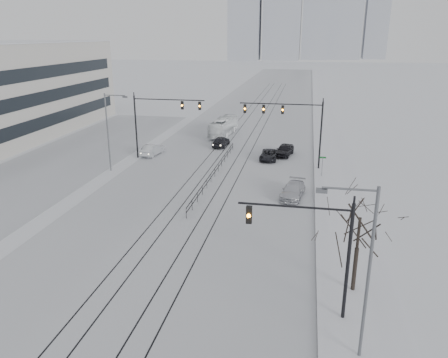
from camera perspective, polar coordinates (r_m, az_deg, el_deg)
road at (r=77.79m, az=3.40°, el=7.08°), size 22.00×260.00×0.02m
sidewalk_east at (r=77.26m, az=13.44°, el=6.58°), size 5.00×260.00×0.16m
curb at (r=77.18m, az=11.61°, el=6.68°), size 0.10×260.00×0.12m
parking_strip at (r=60.69m, az=-19.01°, el=2.85°), size 14.00×60.00×0.03m
tram_rails at (r=58.52m, az=0.82°, el=3.32°), size 5.30×180.00×0.01m
skyline at (r=289.74m, az=10.54°, el=21.16°), size 96.00×48.00×72.00m
traffic_mast_near at (r=24.17m, az=12.26°, el=-8.27°), size 6.10×0.37×7.00m
traffic_mast_ne at (r=51.56m, az=8.90°, el=7.58°), size 9.60×0.37×8.00m
traffic_mast_nw at (r=55.64m, az=-8.65°, el=8.19°), size 9.10×0.37×8.00m
street_light_east at (r=21.39m, az=17.71°, el=-10.52°), size 2.73×0.25×9.00m
street_light_west at (r=51.64m, az=-14.70°, el=6.60°), size 2.73×0.25×9.00m
bare_tree at (r=27.12m, az=17.26°, el=-5.84°), size 4.40×4.40×6.10m
median_fence at (r=48.95m, az=-1.21°, el=0.90°), size 0.06×24.00×1.00m
street_sign at (r=49.62m, az=12.74°, el=1.98°), size 0.70×0.06×2.40m
sedan_sb_inner at (r=62.28m, az=-0.40°, el=4.93°), size 2.13×4.46×1.47m
sedan_sb_outer at (r=58.49m, az=-9.33°, el=3.79°), size 2.17×4.61×1.46m
sedan_nb_front at (r=55.91m, az=5.88°, el=3.14°), size 2.14×4.50×1.24m
sedan_nb_right at (r=43.20m, az=8.98°, el=-1.52°), size 2.65×5.02×1.39m
sedan_nb_far at (r=57.98m, az=7.90°, el=3.77°), size 2.67×4.77×1.54m
box_truck at (r=69.37m, az=-0.05°, el=6.83°), size 3.20×9.76×2.67m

